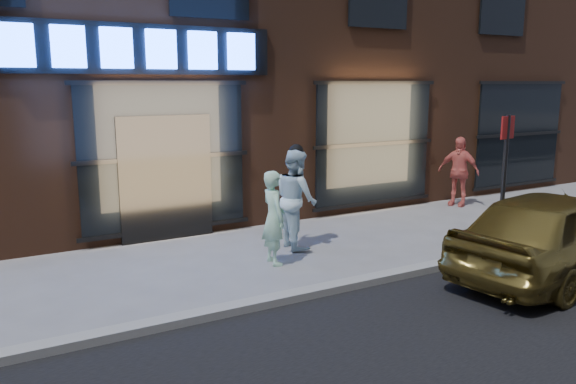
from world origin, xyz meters
The scene contains 7 objects.
ground centered at (0.00, 0.00, 0.00)m, with size 90.00×90.00×0.00m, color slate.
curb centered at (0.00, 0.00, 0.06)m, with size 60.00×0.25×0.12m, color gray.
man_bowtie centered at (1.10, 1.58, 0.79)m, with size 0.58×0.38×1.59m, color #ABE1B9.
man_cap centered at (1.91, 2.25, 0.92)m, with size 0.89×0.69×1.83m, color white.
passerby centered at (7.19, 3.39, 0.86)m, with size 1.00×0.42×1.71m, color #E2685D.
gold_sedan centered at (4.63, -1.13, 0.71)m, with size 1.67×4.14×1.41m, color olive.
sign_post centered at (4.88, 0.12, 1.49)m, with size 0.39×0.11×2.46m.
Camera 1 is at (-3.12, -6.46, 3.01)m, focal length 35.00 mm.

